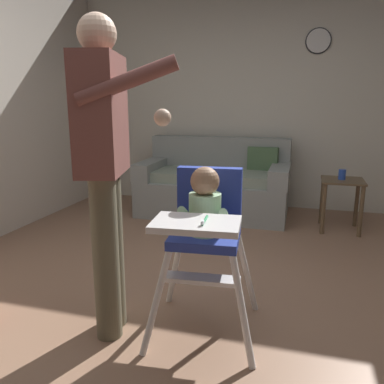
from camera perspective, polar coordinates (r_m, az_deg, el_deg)
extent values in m
cube|color=#966E55|center=(2.57, -0.16, -17.66)|extent=(5.87, 6.86, 0.10)
cube|color=beige|center=(4.82, 8.89, 14.33)|extent=(5.07, 0.06, 2.75)
cube|color=gray|center=(4.44, 3.18, -0.75)|extent=(1.65, 0.84, 0.40)
cube|color=gray|center=(4.67, 4.14, 5.32)|extent=(1.65, 0.22, 0.46)
cube|color=gray|center=(4.59, -5.80, 3.50)|extent=(0.20, 0.84, 0.20)
cube|color=gray|center=(4.28, 12.91, 2.51)|extent=(0.20, 0.84, 0.20)
cube|color=gray|center=(4.42, -1.27, 2.60)|extent=(0.62, 0.60, 0.11)
cube|color=gray|center=(4.27, 7.57, 2.11)|extent=(0.62, 0.60, 0.11)
cube|color=#4C6B47|center=(4.47, 10.43, 4.39)|extent=(0.35, 0.14, 0.34)
cylinder|color=white|center=(2.06, -5.37, -16.01)|extent=(0.16, 0.18, 0.55)
cylinder|color=white|center=(1.99, 7.47, -17.08)|extent=(0.18, 0.16, 0.55)
cylinder|color=white|center=(2.44, -2.50, -11.08)|extent=(0.18, 0.16, 0.55)
cylinder|color=white|center=(2.38, 8.08, -11.78)|extent=(0.16, 0.18, 0.55)
cube|color=#273A9B|center=(2.09, 1.98, -6.66)|extent=(0.39, 0.39, 0.05)
cube|color=#273A9B|center=(2.17, 2.61, -0.63)|extent=(0.36, 0.10, 0.33)
cube|color=white|center=(1.76, 0.61, -4.77)|extent=(0.42, 0.30, 0.03)
cube|color=white|center=(2.06, 1.48, -12.76)|extent=(0.41, 0.14, 0.02)
cylinder|color=#ABDCAA|center=(2.03, 1.93, -3.26)|extent=(0.19, 0.19, 0.22)
sphere|color=#997051|center=(1.97, 1.92, 1.61)|extent=(0.15, 0.15, 0.15)
cylinder|color=#ABDCAA|center=(2.00, -1.22, -3.12)|extent=(0.06, 0.15, 0.10)
cylinder|color=#ABDCAA|center=(1.97, 4.78, -3.42)|extent=(0.06, 0.15, 0.10)
cylinder|color=#38A366|center=(1.75, 1.90, -4.19)|extent=(0.02, 0.13, 0.01)
cube|color=white|center=(1.69, 1.57, -4.51)|extent=(0.01, 0.02, 0.02)
cylinder|color=#67614B|center=(2.13, -12.61, -9.66)|extent=(0.14, 0.14, 0.91)
cylinder|color=#67614B|center=(2.24, -11.89, -8.48)|extent=(0.14, 0.14, 0.91)
cube|color=brown|center=(2.03, -13.29, 10.98)|extent=(0.29, 0.44, 0.59)
sphere|color=beige|center=(2.05, -13.90, 21.83)|extent=(0.19, 0.19, 0.19)
cylinder|color=brown|center=(1.82, -9.65, 15.86)|extent=(0.48, 0.19, 0.23)
sphere|color=beige|center=(1.79, -4.38, 10.93)|extent=(0.08, 0.08, 0.08)
cylinder|color=brown|center=(2.26, -11.77, 11.25)|extent=(0.07, 0.07, 0.53)
cube|color=brown|center=(4.09, 21.42, 1.59)|extent=(0.40, 0.40, 0.02)
cylinder|color=brown|center=(3.96, 18.87, -2.41)|extent=(0.04, 0.04, 0.50)
cylinder|color=brown|center=(4.00, 23.74, -2.69)|extent=(0.04, 0.04, 0.50)
cylinder|color=brown|center=(4.29, 18.68, -1.23)|extent=(0.04, 0.04, 0.50)
cylinder|color=brown|center=(4.33, 23.17, -1.50)|extent=(0.04, 0.04, 0.50)
cylinder|color=#284CB7|center=(4.07, 21.33, 2.42)|extent=(0.07, 0.07, 0.10)
cylinder|color=white|center=(4.78, 18.19, 20.49)|extent=(0.25, 0.03, 0.25)
cylinder|color=black|center=(4.79, 18.19, 20.47)|extent=(0.28, 0.02, 0.28)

